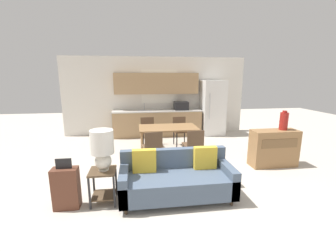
% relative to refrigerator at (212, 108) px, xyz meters
% --- Properties ---
extents(ground_plane, '(20.00, 20.00, 0.00)m').
position_rel_refrigerator_xyz_m(ground_plane, '(-1.95, -4.21, -0.96)').
color(ground_plane, beige).
extents(wall_back, '(6.40, 0.07, 2.70)m').
position_rel_refrigerator_xyz_m(wall_back, '(-1.95, 0.42, 0.40)').
color(wall_back, silver).
rests_on(wall_back, ground_plane).
extents(kitchen_counter, '(3.04, 0.65, 2.15)m').
position_rel_refrigerator_xyz_m(kitchen_counter, '(-1.94, 0.11, -0.11)').
color(kitchen_counter, tan).
rests_on(kitchen_counter, ground_plane).
extents(refrigerator, '(0.77, 0.76, 1.91)m').
position_rel_refrigerator_xyz_m(refrigerator, '(0.00, 0.00, 0.00)').
color(refrigerator, white).
rests_on(refrigerator, ground_plane).
extents(dining_table, '(1.51, 0.86, 0.74)m').
position_rel_refrigerator_xyz_m(dining_table, '(-1.86, -1.89, -0.28)').
color(dining_table, olive).
rests_on(dining_table, ground_plane).
extents(couch, '(1.88, 0.80, 0.84)m').
position_rel_refrigerator_xyz_m(couch, '(-2.03, -4.08, -0.62)').
color(couch, '#3D2D1E').
rests_on(couch, ground_plane).
extents(side_table, '(0.41, 0.41, 0.56)m').
position_rel_refrigerator_xyz_m(side_table, '(-3.24, -4.09, -0.58)').
color(side_table, brown).
rests_on(side_table, ground_plane).
extents(table_lamp, '(0.36, 0.36, 0.66)m').
position_rel_refrigerator_xyz_m(table_lamp, '(-3.22, -4.07, -0.01)').
color(table_lamp, silver).
rests_on(table_lamp, side_table).
extents(credenza, '(1.06, 0.40, 0.85)m').
position_rel_refrigerator_xyz_m(credenza, '(0.44, -3.03, -0.53)').
color(credenza, olive).
rests_on(credenza, ground_plane).
extents(vase, '(0.18, 0.18, 0.44)m').
position_rel_refrigerator_xyz_m(vase, '(0.63, -3.00, 0.09)').
color(vase, maroon).
rests_on(vase, credenza).
extents(dining_chair_near_left, '(0.47, 0.47, 0.84)m').
position_rel_refrigerator_xyz_m(dining_chair_near_left, '(-2.33, -2.69, -0.47)').
color(dining_chair_near_left, brown).
rests_on(dining_chair_near_left, ground_plane).
extents(dining_chair_far_left, '(0.45, 0.45, 0.84)m').
position_rel_refrigerator_xyz_m(dining_chair_far_left, '(-2.34, -1.07, -0.47)').
color(dining_chair_far_left, brown).
rests_on(dining_chair_far_left, ground_plane).
extents(dining_chair_far_right, '(0.46, 0.46, 0.84)m').
position_rel_refrigerator_xyz_m(dining_chair_far_right, '(-1.38, -1.14, -0.47)').
color(dining_chair_far_right, brown).
rests_on(dining_chair_far_right, ground_plane).
extents(dining_chair_near_right, '(0.45, 0.45, 0.84)m').
position_rel_refrigerator_xyz_m(dining_chair_near_right, '(-1.37, -2.69, -0.47)').
color(dining_chair_near_right, brown).
rests_on(dining_chair_near_right, ground_plane).
extents(suitcase, '(0.39, 0.22, 0.82)m').
position_rel_refrigerator_xyz_m(suitcase, '(-3.79, -4.17, -0.62)').
color(suitcase, brown).
rests_on(suitcase, ground_plane).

